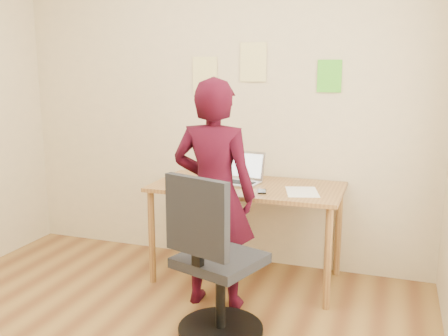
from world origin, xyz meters
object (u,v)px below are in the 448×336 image
at_px(laptop, 240,176).
at_px(office_chair, 214,269).
at_px(desk, 247,196).
at_px(phone, 262,191).
at_px(person, 214,195).

distance_m(laptop, office_chair, 1.01).
bearing_deg(office_chair, laptop, 116.23).
bearing_deg(laptop, desk, -30.28).
distance_m(desk, phone, 0.25).
relative_size(phone, person, 0.08).
distance_m(laptop, person, 0.53).
bearing_deg(phone, office_chair, -112.85).
bearing_deg(person, desk, -102.97).
height_order(laptop, office_chair, office_chair).
bearing_deg(office_chair, phone, 100.17).
bearing_deg(phone, desk, 118.58).
bearing_deg(phone, laptop, 120.51).
bearing_deg(person, laptop, -93.94).
bearing_deg(phone, person, -144.65).
distance_m(office_chair, person, 0.55).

